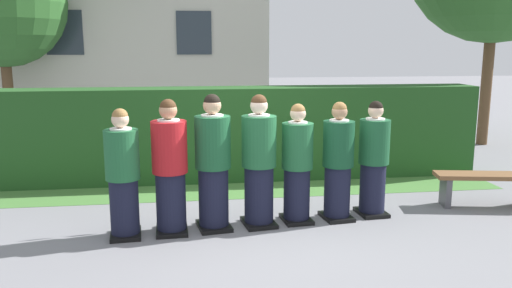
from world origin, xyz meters
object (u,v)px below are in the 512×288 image
at_px(student_front_row_5, 338,164).
at_px(wooden_bench, 486,183).
at_px(student_front_row_4, 297,166).
at_px(student_in_red_blazer, 170,170).
at_px(student_front_row_2, 213,166).
at_px(student_front_row_0, 123,177).
at_px(student_front_row_3, 259,164).
at_px(student_front_row_6, 374,161).

bearing_deg(student_front_row_5, wooden_bench, 5.71).
distance_m(student_front_row_4, student_front_row_5, 0.55).
relative_size(student_in_red_blazer, student_front_row_2, 0.97).
distance_m(student_in_red_blazer, wooden_bench, 4.41).
distance_m(student_front_row_0, student_front_row_3, 1.65).
height_order(student_front_row_2, wooden_bench, student_front_row_2).
distance_m(student_in_red_blazer, student_front_row_3, 1.10).
xyz_separation_m(student_in_red_blazer, wooden_bench, (4.37, 0.44, -0.43)).
height_order(student_front_row_0, student_front_row_2, student_front_row_2).
bearing_deg(student_front_row_3, student_front_row_4, 8.08).
relative_size(student_in_red_blazer, student_front_row_6, 1.06).
bearing_deg(student_front_row_5, student_front_row_4, -177.04).
bearing_deg(student_front_row_3, student_in_red_blazer, -173.89).
distance_m(student_front_row_0, student_front_row_4, 2.16).
distance_m(student_front_row_3, student_front_row_5, 1.06).
height_order(student_in_red_blazer, student_front_row_3, student_front_row_3).
height_order(student_front_row_2, student_front_row_6, student_front_row_2).
relative_size(student_front_row_2, student_front_row_3, 1.01).
bearing_deg(student_front_row_0, student_front_row_6, 7.03).
bearing_deg(student_front_row_2, student_front_row_5, 4.99).
bearing_deg(student_in_red_blazer, student_front_row_3, 6.11).
bearing_deg(student_front_row_6, student_front_row_5, -168.43).
height_order(student_front_row_2, student_front_row_5, student_front_row_2).
bearing_deg(wooden_bench, student_front_row_6, -176.10).
distance_m(student_front_row_2, student_front_row_3, 0.58).
relative_size(student_front_row_3, student_front_row_6, 1.08).
distance_m(student_front_row_6, wooden_bench, 1.75).
bearing_deg(student_front_row_4, student_front_row_6, 7.20).
bearing_deg(wooden_bench, student_front_row_2, -174.59).
relative_size(student_front_row_0, wooden_bench, 1.07).
xyz_separation_m(student_front_row_0, student_front_row_2, (1.06, 0.15, 0.07)).
xyz_separation_m(student_front_row_3, student_front_row_6, (1.57, 0.21, -0.06)).
bearing_deg(student_front_row_0, student_in_red_blazer, 7.54).
height_order(student_front_row_5, wooden_bench, student_front_row_5).
xyz_separation_m(student_front_row_4, student_front_row_6, (1.07, 0.13, 0.00)).
height_order(student_in_red_blazer, student_front_row_5, student_in_red_blazer).
relative_size(student_front_row_6, wooden_bench, 1.07).
distance_m(student_front_row_2, student_front_row_5, 1.63).
height_order(student_front_row_2, student_front_row_4, student_front_row_2).
bearing_deg(wooden_bench, student_front_row_5, -174.29).
relative_size(student_front_row_4, student_front_row_5, 0.99).
bearing_deg(student_front_row_4, wooden_bench, 5.17).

